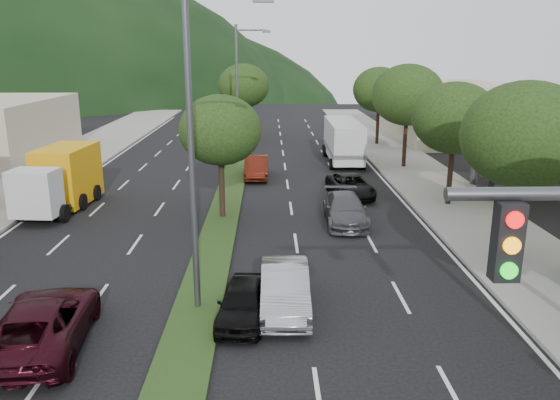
{
  "coord_description": "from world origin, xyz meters",
  "views": [
    {
      "loc": [
        2.33,
        -8.22,
        8.06
      ],
      "look_at": [
        2.8,
        14.38,
        1.92
      ],
      "focal_mm": 35.0,
      "sensor_mm": 36.0,
      "label": 1
    }
  ],
  "objects_px": {
    "tree_r_d": "(408,95)",
    "car_queue_c": "(256,167)",
    "suv_maroon": "(43,323)",
    "car_queue_b": "(345,209)",
    "streetlight_near": "(198,138)",
    "tree_r_c": "(455,118)",
    "sedan_silver": "(285,289)",
    "motorhome": "(343,140)",
    "car_queue_d": "(350,186)",
    "tree_med_far": "(244,86)",
    "tree_r_b": "(526,135)",
    "box_truck": "(62,181)",
    "tree_r_e": "(379,90)",
    "tree_med_near": "(220,130)",
    "streetlight_mid": "(240,87)",
    "car_queue_a": "(243,302)"
  },
  "relations": [
    {
      "from": "tree_r_d",
      "to": "car_queue_c",
      "type": "bearing_deg",
      "value": -164.5
    },
    {
      "from": "suv_maroon",
      "to": "car_queue_b",
      "type": "xyz_separation_m",
      "value": [
        10.06,
        11.33,
        -0.03
      ]
    },
    {
      "from": "streetlight_near",
      "to": "tree_r_c",
      "type": "bearing_deg",
      "value": 45.49
    },
    {
      "from": "tree_r_c",
      "to": "car_queue_b",
      "type": "bearing_deg",
      "value": -154.03
    },
    {
      "from": "sedan_silver",
      "to": "motorhome",
      "type": "relative_size",
      "value": 0.54
    },
    {
      "from": "streetlight_near",
      "to": "car_queue_d",
      "type": "distance_m",
      "value": 16.41
    },
    {
      "from": "tree_med_far",
      "to": "car_queue_d",
      "type": "distance_m",
      "value": 23.42
    },
    {
      "from": "tree_med_far",
      "to": "car_queue_d",
      "type": "xyz_separation_m",
      "value": [
        7.01,
        -21.91,
        -4.37
      ]
    },
    {
      "from": "tree_r_b",
      "to": "box_truck",
      "type": "height_order",
      "value": "tree_r_b"
    },
    {
      "from": "tree_r_e",
      "to": "tree_med_far",
      "type": "height_order",
      "value": "tree_med_far"
    },
    {
      "from": "tree_r_e",
      "to": "box_truck",
      "type": "bearing_deg",
      "value": -135.97
    },
    {
      "from": "tree_med_near",
      "to": "streetlight_mid",
      "type": "relative_size",
      "value": 0.6
    },
    {
      "from": "tree_med_near",
      "to": "suv_maroon",
      "type": "xyz_separation_m",
      "value": [
        -4.04,
        -12.24,
        -3.7
      ]
    },
    {
      "from": "car_queue_d",
      "to": "motorhome",
      "type": "relative_size",
      "value": 0.57
    },
    {
      "from": "car_queue_b",
      "to": "tree_med_near",
      "type": "bearing_deg",
      "value": 172.63
    },
    {
      "from": "car_queue_a",
      "to": "car_queue_d",
      "type": "height_order",
      "value": "car_queue_d"
    },
    {
      "from": "tree_med_far",
      "to": "streetlight_mid",
      "type": "bearing_deg",
      "value": -88.93
    },
    {
      "from": "streetlight_mid",
      "to": "tree_med_far",
      "type": "bearing_deg",
      "value": 91.07
    },
    {
      "from": "tree_r_c",
      "to": "box_truck",
      "type": "relative_size",
      "value": 0.98
    },
    {
      "from": "tree_r_e",
      "to": "car_queue_b",
      "type": "bearing_deg",
      "value": -104.62
    },
    {
      "from": "tree_r_d",
      "to": "sedan_silver",
      "type": "bearing_deg",
      "value": -112.57
    },
    {
      "from": "tree_r_d",
      "to": "car_queue_c",
      "type": "distance_m",
      "value": 11.78
    },
    {
      "from": "suv_maroon",
      "to": "sedan_silver",
      "type": "bearing_deg",
      "value": -168.15
    },
    {
      "from": "streetlight_near",
      "to": "box_truck",
      "type": "distance_m",
      "value": 15.5
    },
    {
      "from": "tree_r_e",
      "to": "motorhome",
      "type": "distance_m",
      "value": 9.17
    },
    {
      "from": "tree_r_c",
      "to": "car_queue_a",
      "type": "relative_size",
      "value": 1.82
    },
    {
      "from": "car_queue_d",
      "to": "streetlight_mid",
      "type": "bearing_deg",
      "value": 114.99
    },
    {
      "from": "tree_r_d",
      "to": "sedan_silver",
      "type": "xyz_separation_m",
      "value": [
        -9.17,
        -22.07,
        -4.46
      ]
    },
    {
      "from": "car_queue_a",
      "to": "motorhome",
      "type": "relative_size",
      "value": 0.44
    },
    {
      "from": "sedan_silver",
      "to": "box_truck",
      "type": "bearing_deg",
      "value": 133.8
    },
    {
      "from": "tree_r_c",
      "to": "suv_maroon",
      "type": "relative_size",
      "value": 1.24
    },
    {
      "from": "tree_r_b",
      "to": "car_queue_b",
      "type": "distance_m",
      "value": 8.97
    },
    {
      "from": "tree_med_far",
      "to": "box_truck",
      "type": "relative_size",
      "value": 1.05
    },
    {
      "from": "tree_r_c",
      "to": "car_queue_d",
      "type": "height_order",
      "value": "tree_r_c"
    },
    {
      "from": "car_queue_b",
      "to": "sedan_silver",
      "type": "bearing_deg",
      "value": -108.0
    },
    {
      "from": "tree_med_near",
      "to": "motorhome",
      "type": "distance_m",
      "value": 16.73
    },
    {
      "from": "car_queue_b",
      "to": "car_queue_c",
      "type": "height_order",
      "value": "car_queue_c"
    },
    {
      "from": "car_queue_b",
      "to": "motorhome",
      "type": "xyz_separation_m",
      "value": [
        1.92,
        15.37,
        0.94
      ]
    },
    {
      "from": "tree_r_c",
      "to": "streetlight_near",
      "type": "height_order",
      "value": "streetlight_near"
    },
    {
      "from": "car_queue_a",
      "to": "box_truck",
      "type": "xyz_separation_m",
      "value": [
        -10.12,
        12.86,
        0.9
      ]
    },
    {
      "from": "car_queue_a",
      "to": "tree_med_far",
      "type": "bearing_deg",
      "value": 97.16
    },
    {
      "from": "car_queue_c",
      "to": "streetlight_mid",
      "type": "bearing_deg",
      "value": 102.37
    },
    {
      "from": "tree_r_e",
      "to": "car_queue_a",
      "type": "distance_m",
      "value": 34.7
    },
    {
      "from": "tree_med_far",
      "to": "box_truck",
      "type": "xyz_separation_m",
      "value": [
        -8.62,
        -23.94,
        -3.5
      ]
    },
    {
      "from": "tree_r_b",
      "to": "streetlight_mid",
      "type": "relative_size",
      "value": 0.69
    },
    {
      "from": "tree_med_near",
      "to": "tree_med_far",
      "type": "xyz_separation_m",
      "value": [
        0.0,
        26.0,
        0.58
      ]
    },
    {
      "from": "streetlight_near",
      "to": "streetlight_mid",
      "type": "height_order",
      "value": "same"
    },
    {
      "from": "tree_r_b",
      "to": "sedan_silver",
      "type": "bearing_deg",
      "value": -156.06
    },
    {
      "from": "streetlight_near",
      "to": "car_queue_d",
      "type": "xyz_separation_m",
      "value": [
        6.8,
        14.09,
        -4.95
      ]
    },
    {
      "from": "tree_med_near",
      "to": "motorhome",
      "type": "relative_size",
      "value": 0.75
    }
  ]
}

